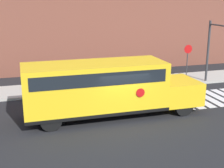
% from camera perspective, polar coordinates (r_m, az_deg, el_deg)
% --- Properties ---
extents(ground_plane, '(60.00, 60.00, 0.00)m').
position_cam_1_polar(ground_plane, '(15.95, 1.93, -6.79)').
color(ground_plane, black).
extents(sidewalk_strip, '(44.00, 3.00, 0.15)m').
position_cam_1_polar(sidewalk_strip, '(21.85, -3.46, -0.38)').
color(sidewalk_strip, '#B2ADA3').
rests_on(sidewalk_strip, ground).
extents(crosswalk_stripes, '(5.40, 3.20, 0.01)m').
position_cam_1_polar(crosswalk_stripes, '(20.53, 18.06, -2.40)').
color(crosswalk_stripes, white).
rests_on(crosswalk_stripes, ground).
extents(school_bus, '(9.30, 2.57, 2.89)m').
position_cam_1_polar(school_bus, '(16.04, -1.45, -0.41)').
color(school_bus, yellow).
rests_on(school_bus, ground).
extents(stop_sign, '(0.61, 0.10, 2.82)m').
position_cam_1_polar(stop_sign, '(23.14, 13.63, 4.50)').
color(stop_sign, '#38383A').
rests_on(stop_sign, ground).
extents(traffic_light, '(0.28, 3.57, 4.51)m').
position_cam_1_polar(traffic_light, '(22.37, 19.08, 6.95)').
color(traffic_light, '#38383A').
rests_on(traffic_light, ground).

